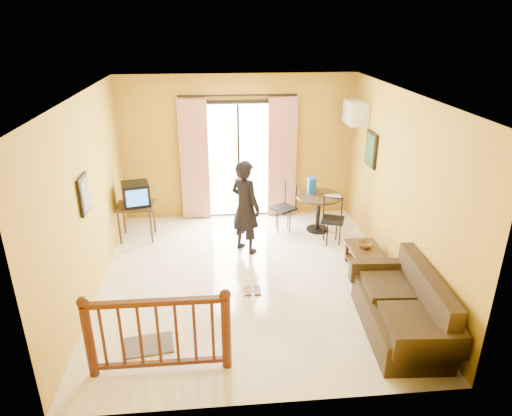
{
  "coord_description": "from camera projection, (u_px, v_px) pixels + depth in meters",
  "views": [
    {
      "loc": [
        -0.46,
        -6.09,
        3.73
      ],
      "look_at": [
        0.13,
        0.2,
        1.09
      ],
      "focal_mm": 32.0,
      "sensor_mm": 36.0,
      "label": 1
    }
  ],
  "objects": [
    {
      "name": "ground",
      "position": [
        249.0,
        278.0,
        7.07
      ],
      "size": [
        5.0,
        5.0,
        0.0
      ],
      "primitive_type": "plane",
      "color": "beige",
      "rests_on": "ground"
    },
    {
      "name": "room_shell",
      "position": [
        248.0,
        174.0,
        6.42
      ],
      "size": [
        5.0,
        5.0,
        5.0
      ],
      "color": "white",
      "rests_on": "ground"
    },
    {
      "name": "balcony_door",
      "position": [
        239.0,
        160.0,
        8.85
      ],
      "size": [
        2.25,
        0.14,
        2.46
      ],
      "color": "black",
      "rests_on": "ground"
    },
    {
      "name": "tv_table",
      "position": [
        136.0,
        209.0,
        8.14
      ],
      "size": [
        0.66,
        0.55,
        0.66
      ],
      "color": "black",
      "rests_on": "ground"
    },
    {
      "name": "television",
      "position": [
        136.0,
        194.0,
        8.03
      ],
      "size": [
        0.54,
        0.51,
        0.41
      ],
      "rotation": [
        0.0,
        0.0,
        0.24
      ],
      "color": "black",
      "rests_on": "tv_table"
    },
    {
      "name": "picture_left",
      "position": [
        84.0,
        194.0,
        6.1
      ],
      "size": [
        0.05,
        0.42,
        0.52
      ],
      "color": "black",
      "rests_on": "room_shell"
    },
    {
      "name": "dining_table",
      "position": [
        319.0,
        203.0,
        8.47
      ],
      "size": [
        0.85,
        0.85,
        0.71
      ],
      "color": "black",
      "rests_on": "ground"
    },
    {
      "name": "water_jug",
      "position": [
        312.0,
        185.0,
        8.45
      ],
      "size": [
        0.16,
        0.16,
        0.3
      ],
      "primitive_type": "cylinder",
      "color": "#1245A9",
      "rests_on": "dining_table"
    },
    {
      "name": "serving_tray",
      "position": [
        333.0,
        196.0,
        8.33
      ],
      "size": [
        0.29,
        0.19,
        0.02
      ],
      "primitive_type": "cube",
      "rotation": [
        0.0,
        0.0,
        -0.05
      ],
      "color": "beige",
      "rests_on": "dining_table"
    },
    {
      "name": "dining_chairs",
      "position": [
        306.0,
        236.0,
        8.43
      ],
      "size": [
        1.32,
        1.14,
        0.95
      ],
      "color": "black",
      "rests_on": "ground"
    },
    {
      "name": "air_conditioner",
      "position": [
        355.0,
        113.0,
        8.22
      ],
      "size": [
        0.31,
        0.6,
        0.4
      ],
      "color": "white",
      "rests_on": "room_shell"
    },
    {
      "name": "botanical_print",
      "position": [
        371.0,
        149.0,
        7.82
      ],
      "size": [
        0.05,
        0.5,
        0.6
      ],
      "color": "black",
      "rests_on": "room_shell"
    },
    {
      "name": "coffee_table",
      "position": [
        366.0,
        258.0,
        7.14
      ],
      "size": [
        0.49,
        0.88,
        0.39
      ],
      "color": "black",
      "rests_on": "ground"
    },
    {
      "name": "bowl",
      "position": [
        365.0,
        245.0,
        7.18
      ],
      "size": [
        0.23,
        0.23,
        0.07
      ],
      "primitive_type": "imported",
      "rotation": [
        0.0,
        0.0,
        0.07
      ],
      "color": "brown",
      "rests_on": "coffee_table"
    },
    {
      "name": "sofa",
      "position": [
        404.0,
        310.0,
        5.76
      ],
      "size": [
        0.92,
        1.82,
        0.85
      ],
      "rotation": [
        0.0,
        0.0,
        -0.06
      ],
      "color": "#322413",
      "rests_on": "ground"
    },
    {
      "name": "standing_person",
      "position": [
        245.0,
        207.0,
        7.63
      ],
      "size": [
        0.69,
        0.69,
        1.62
      ],
      "primitive_type": "imported",
      "rotation": [
        0.0,
        0.0,
        2.33
      ],
      "color": "black",
      "rests_on": "ground"
    },
    {
      "name": "stair_balustrade",
      "position": [
        158.0,
        330.0,
        5.01
      ],
      "size": [
        1.63,
        0.13,
        1.04
      ],
      "color": "#471E0F",
      "rests_on": "ground"
    },
    {
      "name": "doormat",
      "position": [
        148.0,
        345.0,
        5.61
      ],
      "size": [
        0.65,
        0.48,
        0.02
      ],
      "primitive_type": "cube",
      "rotation": [
        0.0,
        0.0,
        0.14
      ],
      "color": "#514740",
      "rests_on": "ground"
    },
    {
      "name": "sandals",
      "position": [
        253.0,
        290.0,
        6.73
      ],
      "size": [
        0.24,
        0.25,
        0.03
      ],
      "color": "brown",
      "rests_on": "ground"
    }
  ]
}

